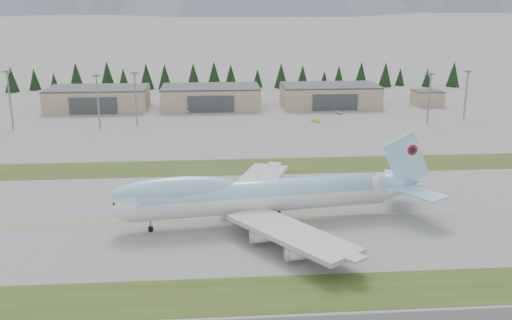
{
  "coord_description": "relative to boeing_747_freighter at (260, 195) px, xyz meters",
  "views": [
    {
      "loc": [
        -14.72,
        -131.88,
        52.74
      ],
      "look_at": [
        -2.31,
        24.66,
        8.0
      ],
      "focal_mm": 40.0,
      "sensor_mm": 36.0,
      "label": 1
    }
  ],
  "objects": [
    {
      "name": "boeing_747_freighter",
      "position": [
        0.0,
        0.0,
        0.0
      ],
      "size": [
        80.35,
        68.57,
        21.09
      ],
      "rotation": [
        0.0,
        0.0,
        0.13
      ],
      "color": "silver",
      "rests_on": "ground"
    },
    {
      "name": "service_vehicle_b",
      "position": [
        34.69,
        114.44,
        -6.95
      ],
      "size": [
        4.07,
        3.31,
        1.3
      ],
      "primitive_type": "imported",
      "rotation": [
        0.0,
        0.0,
        1.0
      ],
      "color": "gold",
      "rests_on": "ground"
    },
    {
      "name": "hangar_center",
      "position": [
        -11.44,
        152.65,
        -1.56
      ],
      "size": [
        48.0,
        26.6,
        10.8
      ],
      "color": "gray",
      "rests_on": "ground"
    },
    {
      "name": "grass_strip_far",
      "position": [
        3.56,
        47.76,
        -6.95
      ],
      "size": [
        400.0,
        18.0,
        0.08
      ],
      "primitive_type": "cube",
      "color": "#2E4819",
      "rests_on": "ground"
    },
    {
      "name": "floodlight_masts",
      "position": [
        -3.47,
        111.61,
        8.91
      ],
      "size": [
        200.01,
        10.28,
        24.27
      ],
      "color": "gray",
      "rests_on": "ground"
    },
    {
      "name": "conifer_belt",
      "position": [
        -2.86,
        214.38,
        0.46
      ],
      "size": [
        272.68,
        15.68,
        16.76
      ],
      "color": "black",
      "rests_on": "ground"
    },
    {
      "name": "hangar_right",
      "position": [
        48.56,
        152.65,
        -1.56
      ],
      "size": [
        48.0,
        26.6,
        10.8
      ],
      "color": "gray",
      "rests_on": "ground"
    },
    {
      "name": "control_shed",
      "position": [
        98.56,
        150.76,
        -3.15
      ],
      "size": [
        14.0,
        12.0,
        7.6
      ],
      "color": "gray",
      "rests_on": "ground"
    },
    {
      "name": "grass_strip_near",
      "position": [
        3.56,
        -35.24,
        -6.95
      ],
      "size": [
        400.0,
        14.0,
        0.08
      ],
      "primitive_type": "cube",
      "color": "#2E4819",
      "rests_on": "ground"
    },
    {
      "name": "ground",
      "position": [
        3.56,
        2.76,
        -6.95
      ],
      "size": [
        7000.0,
        7000.0,
        0.0
      ],
      "primitive_type": "plane",
      "color": "slate",
      "rests_on": "ground"
    },
    {
      "name": "service_vehicle_c",
      "position": [
        48.56,
        131.85,
        -6.95
      ],
      "size": [
        3.09,
        5.09,
        1.38
      ],
      "primitive_type": "imported",
      "rotation": [
        0.0,
        0.0,
        0.26
      ],
      "color": "#B6B7BB",
      "rests_on": "ground"
    },
    {
      "name": "service_vehicle_a",
      "position": [
        -22.52,
        138.51,
        -6.95
      ],
      "size": [
        3.23,
        4.32,
        1.37
      ],
      "primitive_type": "imported",
      "rotation": [
        0.0,
        0.0,
        0.46
      ],
      "color": "silver",
      "rests_on": "ground"
    },
    {
      "name": "taxiway_line_main",
      "position": [
        3.56,
        2.76,
        -6.95
      ],
      "size": [
        400.0,
        0.4,
        0.02
      ],
      "primitive_type": "cube",
      "color": "gold",
      "rests_on": "ground"
    },
    {
      "name": "hangar_left",
      "position": [
        -66.44,
        152.65,
        -1.56
      ],
      "size": [
        48.0,
        26.6,
        10.8
      ],
      "color": "gray",
      "rests_on": "ground"
    }
  ]
}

